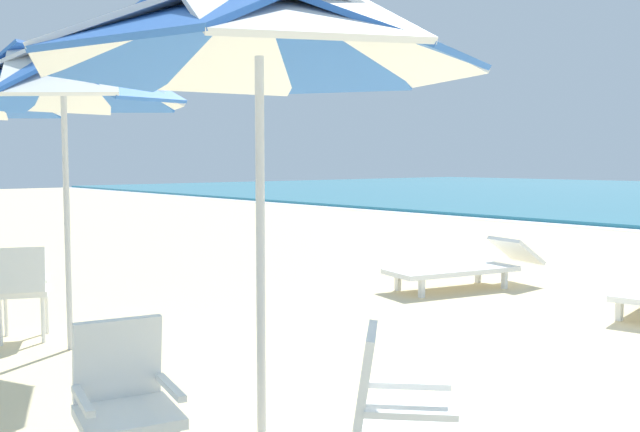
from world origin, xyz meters
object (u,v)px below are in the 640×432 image
(beach_umbrella_1, at_px, (63,81))
(sun_lounger_2, at_px, (465,266))
(beach_umbrella_0, at_px, (259,34))
(plastic_chair_2, at_px, (22,287))
(plastic_chair_0, at_px, (395,410))
(plastic_chair_1, at_px, (125,400))

(beach_umbrella_1, height_order, sun_lounger_2, beach_umbrella_1)
(beach_umbrella_0, relative_size, plastic_chair_2, 3.05)
(plastic_chair_0, distance_m, plastic_chair_2, 4.34)
(plastic_chair_1, height_order, plastic_chair_2, same)
(beach_umbrella_0, bearing_deg, beach_umbrella_1, 179.79)
(plastic_chair_1, bearing_deg, sun_lounger_2, 112.95)
(sun_lounger_2, bearing_deg, plastic_chair_2, -100.68)
(beach_umbrella_1, xyz_separation_m, sun_lounger_2, (0.42, 4.92, -2.01))
(beach_umbrella_0, relative_size, beach_umbrella_1, 0.99)
(beach_umbrella_0, relative_size, sun_lounger_2, 1.18)
(sun_lounger_2, bearing_deg, plastic_chair_0, -55.53)
(plastic_chair_0, xyz_separation_m, plastic_chair_1, (-0.92, -0.86, 0.00))
(sun_lounger_2, bearing_deg, beach_umbrella_1, -94.82)
(plastic_chair_0, xyz_separation_m, sun_lounger_2, (-3.37, 4.90, -0.22))
(plastic_chair_1, xyz_separation_m, plastic_chair_2, (-3.41, 0.63, 0.00))
(plastic_chair_1, relative_size, sun_lounger_2, 0.39)
(plastic_chair_0, bearing_deg, beach_umbrella_0, -178.16)
(plastic_chair_0, relative_size, plastic_chair_1, 1.00)
(beach_umbrella_0, distance_m, plastic_chair_0, 2.05)
(plastic_chair_1, bearing_deg, plastic_chair_2, 169.50)
(beach_umbrella_1, xyz_separation_m, plastic_chair_2, (-0.55, -0.21, -1.80))
(plastic_chair_1, distance_m, beach_umbrella_1, 3.48)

